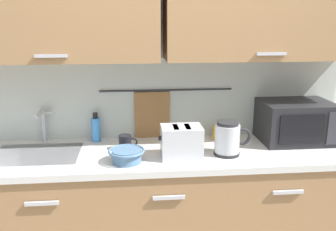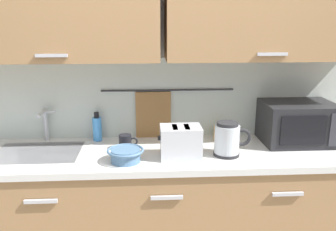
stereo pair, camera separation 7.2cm
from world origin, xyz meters
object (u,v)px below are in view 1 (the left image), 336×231
object	(u,v)px
mug_near_sink	(126,142)
toaster	(181,142)
dish_soap_bottle	(96,129)
mixing_bowl	(127,155)
microwave	(295,122)
mug_by_kettle	(219,133)
electric_kettle	(228,139)

from	to	relation	value
mug_near_sink	toaster	bearing A→B (deg)	-25.60
dish_soap_bottle	mixing_bowl	bearing A→B (deg)	-61.94
mug_near_sink	toaster	world-z (taller)	toaster
microwave	mug_by_kettle	size ratio (longest dim) A/B	3.83
electric_kettle	microwave	bearing A→B (deg)	21.94
microwave	mug_by_kettle	bearing A→B (deg)	171.76
mug_by_kettle	toaster	bearing A→B (deg)	-135.31
toaster	mug_near_sink	bearing A→B (deg)	154.40
toaster	dish_soap_bottle	bearing A→B (deg)	147.25
mug_near_sink	mixing_bowl	distance (m)	0.21
electric_kettle	toaster	size ratio (longest dim) A/B	0.89
electric_kettle	toaster	world-z (taller)	electric_kettle
electric_kettle	mug_by_kettle	distance (m)	0.28
mixing_bowl	toaster	world-z (taller)	toaster
mixing_bowl	toaster	bearing A→B (deg)	8.68
mug_near_sink	mug_by_kettle	xyz separation A→B (m)	(0.63, 0.13, 0.00)
mug_near_sink	mixing_bowl	world-z (taller)	mug_near_sink
dish_soap_bottle	mug_near_sink	xyz separation A→B (m)	(0.20, -0.18, -0.04)
microwave	dish_soap_bottle	distance (m)	1.34
toaster	mug_by_kettle	xyz separation A→B (m)	(0.30, 0.29, -0.05)
microwave	mug_by_kettle	distance (m)	0.51
mug_near_sink	toaster	xyz separation A→B (m)	(0.33, -0.16, 0.05)
mixing_bowl	mug_by_kettle	distance (m)	0.71
mixing_bowl	electric_kettle	bearing A→B (deg)	6.11
electric_kettle	mug_near_sink	bearing A→B (deg)	166.89
dish_soap_bottle	toaster	xyz separation A→B (m)	(0.53, -0.34, 0.01)
microwave	dish_soap_bottle	bearing A→B (deg)	174.81
dish_soap_bottle	mug_by_kettle	size ratio (longest dim) A/B	1.63
electric_kettle	mug_by_kettle	bearing A→B (deg)	87.28
mixing_bowl	dish_soap_bottle	bearing A→B (deg)	118.06
dish_soap_bottle	toaster	bearing A→B (deg)	-32.75
microwave	toaster	distance (m)	0.83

